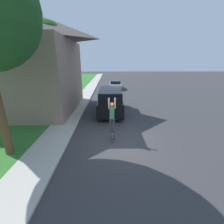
% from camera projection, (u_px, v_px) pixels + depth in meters
% --- Properties ---
extents(ground_plane, '(120.00, 120.00, 0.00)m').
position_uv_depth(ground_plane, '(117.00, 142.00, 8.32)').
color(ground_plane, '#333335').
extents(lawn, '(10.00, 80.00, 0.08)m').
position_uv_depth(lawn, '(28.00, 109.00, 13.85)').
color(lawn, '#2D6B28').
rests_on(lawn, ground_plane).
extents(sidewalk, '(1.80, 80.00, 0.10)m').
position_uv_depth(sidewalk, '(76.00, 109.00, 13.92)').
color(sidewalk, '#ADA89E').
rests_on(sidewalk, ground_plane).
extents(house, '(9.84, 8.54, 8.34)m').
position_uv_depth(house, '(18.00, 59.00, 12.48)').
color(house, '#89705B').
rests_on(house, lawn).
extents(lawn_tree_far, '(3.25, 3.25, 7.22)m').
position_uv_depth(lawn_tree_far, '(47.00, 43.00, 11.86)').
color(lawn_tree_far, brown).
rests_on(lawn_tree_far, lawn).
extents(suv_parked, '(2.11, 4.92, 2.03)m').
position_uv_depth(suv_parked, '(110.00, 101.00, 12.76)').
color(suv_parked, black).
rests_on(suv_parked, ground_plane).
extents(car_down_street, '(1.94, 4.18, 1.31)m').
position_uv_depth(car_down_street, '(115.00, 85.00, 24.27)').
color(car_down_street, '#B7B7BC').
rests_on(car_down_street, ground_plane).
extents(skateboarder, '(0.41, 0.23, 1.99)m').
position_uv_depth(skateboarder, '(112.00, 115.00, 8.11)').
color(skateboarder, '#38383D').
rests_on(skateboarder, ground_plane).
extents(skateboard, '(0.12, 0.78, 0.24)m').
position_uv_depth(skateboard, '(114.00, 137.00, 8.49)').
color(skateboard, black).
rests_on(skateboard, ground_plane).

